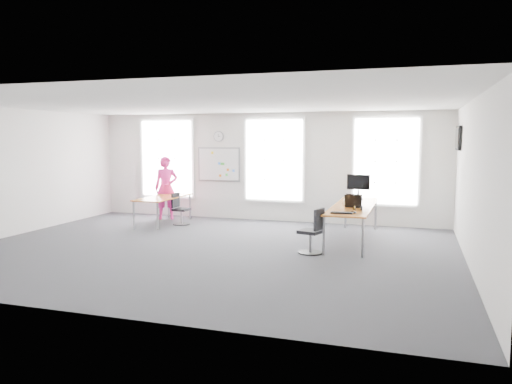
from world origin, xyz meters
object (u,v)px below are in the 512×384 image
(headphones, at_px, (358,208))
(desk_right, at_px, (353,208))
(keyboard, at_px, (342,213))
(desk_left, at_px, (163,199))
(person, at_px, (166,188))
(chair_right, at_px, (313,234))
(chair_left, at_px, (180,211))
(monitor, at_px, (358,185))

(headphones, bearing_deg, desk_right, 107.49)
(keyboard, xyz_separation_m, headphones, (0.26, 0.56, 0.04))
(desk_left, height_order, person, person)
(keyboard, bearing_deg, chair_right, -158.43)
(desk_left, bearing_deg, person, 111.71)
(chair_left, height_order, keyboard, chair_left)
(keyboard, height_order, headphones, headphones)
(desk_left, bearing_deg, monitor, 4.25)
(headphones, bearing_deg, desk_left, 168.42)
(desk_left, xyz_separation_m, person, (-0.29, 0.72, 0.22))
(person, bearing_deg, headphones, -45.89)
(monitor, bearing_deg, chair_right, -98.75)
(person, relative_size, monitor, 2.89)
(desk_right, distance_m, headphones, 0.77)
(desk_left, relative_size, headphones, 10.73)
(desk_left, distance_m, person, 0.81)
(desk_right, xyz_separation_m, keyboard, (-0.08, -1.30, 0.06))
(desk_right, relative_size, keyboard, 7.55)
(desk_left, bearing_deg, chair_right, -26.67)
(desk_right, relative_size, chair_left, 3.88)
(keyboard, relative_size, monitor, 0.70)
(chair_right, bearing_deg, chair_left, -103.50)
(desk_right, height_order, chair_left, chair_left)
(chair_right, xyz_separation_m, chair_left, (-4.06, 2.28, -0.03))
(monitor, bearing_deg, desk_left, -172.18)
(headphones, bearing_deg, chair_right, -130.01)
(desk_right, relative_size, headphones, 17.57)
(person, height_order, keyboard, person)
(desk_left, xyz_separation_m, monitor, (5.14, 0.38, 0.50))
(chair_left, distance_m, person, 1.19)
(desk_left, bearing_deg, chair_left, -1.02)
(desk_left, height_order, keyboard, keyboard)
(chair_right, height_order, keyboard, chair_right)
(chair_left, bearing_deg, person, 51.50)
(desk_right, xyz_separation_m, monitor, (-0.02, 1.12, 0.42))
(desk_left, distance_m, keyboard, 5.47)
(chair_left, distance_m, headphones, 5.08)
(person, distance_m, keyboard, 6.03)
(desk_left, bearing_deg, desk_right, -8.14)
(chair_left, relative_size, keyboard, 1.94)
(headphones, bearing_deg, chair_left, 167.03)
(person, bearing_deg, chair_left, -67.69)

